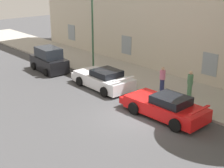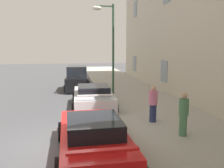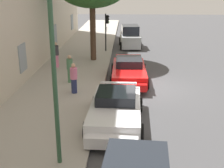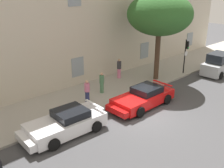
% 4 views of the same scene
% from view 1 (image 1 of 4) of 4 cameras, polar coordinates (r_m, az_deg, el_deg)
% --- Properties ---
extents(ground_plane, '(80.00, 80.00, 0.00)m').
position_cam_1_polar(ground_plane, '(17.65, 4.09, -5.66)').
color(ground_plane, '#444447').
extents(sidewalk, '(60.00, 4.50, 0.14)m').
position_cam_1_polar(sidewalk, '(21.03, 13.13, -1.73)').
color(sidewalk, '#A8A399').
rests_on(sidewalk, ground).
extents(sportscar_red_lead, '(4.72, 2.31, 1.30)m').
position_cam_1_polar(sportscar_red_lead, '(21.75, -1.77, 0.90)').
color(sportscar_red_lead, white).
rests_on(sportscar_red_lead, ground).
extents(sportscar_yellow_flank, '(4.91, 2.17, 1.29)m').
position_cam_1_polar(sportscar_yellow_flank, '(17.60, 8.93, -3.84)').
color(sportscar_yellow_flank, red).
rests_on(sportscar_yellow_flank, ground).
extents(hatchback_parked, '(3.63, 2.01, 1.86)m').
position_cam_1_polar(hatchback_parked, '(25.73, -10.99, 4.03)').
color(hatchback_parked, black).
rests_on(hatchback_parked, ground).
extents(street_lamp, '(0.44, 1.42, 5.85)m').
position_cam_1_polar(street_lamp, '(23.97, -4.26, 11.39)').
color(street_lamp, '#2D5138').
rests_on(street_lamp, sidewalk).
extents(pedestrian_strolling, '(0.44, 0.44, 1.57)m').
position_cam_1_polar(pedestrian_strolling, '(20.35, 13.51, 0.13)').
color(pedestrian_strolling, '#4C7F59').
rests_on(pedestrian_strolling, sidewalk).
extents(pedestrian_bystander, '(0.46, 0.46, 1.56)m').
position_cam_1_polar(pedestrian_bystander, '(20.93, 8.83, 0.95)').
color(pedestrian_bystander, navy).
rests_on(pedestrian_bystander, sidewalk).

